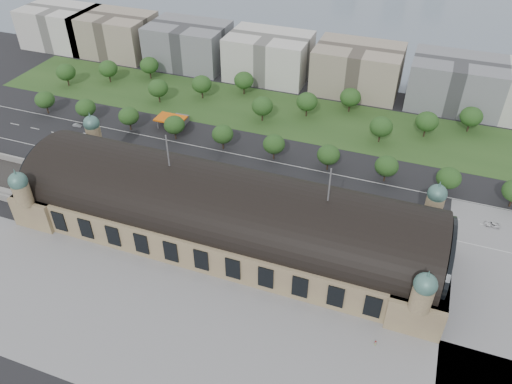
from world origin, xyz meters
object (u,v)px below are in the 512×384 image
(bus_west, at_px, (220,176))
(parked_car_6, at_px, (210,184))
(parked_car_5, at_px, (192,184))
(traffic_car_2, at_px, (142,152))
(petrol_station, at_px, (176,119))
(traffic_car_4, at_px, (306,193))
(bus_east, at_px, (296,193))
(traffic_car_0, at_px, (67,138))
(traffic_car_5, at_px, (370,200))
(parked_car_0, at_px, (105,165))
(traffic_car_1, at_px, (77,125))
(traffic_car_6, at_px, (492,224))
(bus_mid, at_px, (306,201))
(parked_car_3, at_px, (153,178))
(parked_car_4, at_px, (152,175))
(parked_car_2, at_px, (112,169))
(pedestrian_0, at_px, (375,343))
(parked_car_1, at_px, (113,169))

(bus_west, bearing_deg, parked_car_6, 161.30)
(parked_car_5, bearing_deg, traffic_car_2, -144.31)
(petrol_station, relative_size, traffic_car_4, 2.93)
(bus_east, bearing_deg, parked_car_6, 101.51)
(traffic_car_0, xyz_separation_m, traffic_car_4, (115.49, -2.17, 0.01))
(traffic_car_5, relative_size, bus_east, 0.36)
(parked_car_0, bearing_deg, petrol_station, 138.57)
(traffic_car_1, distance_m, traffic_car_2, 42.83)
(traffic_car_6, xyz_separation_m, bus_east, (-72.69, -8.23, 1.06))
(traffic_car_6, height_order, parked_car_0, traffic_car_6)
(traffic_car_6, relative_size, bus_mid, 0.43)
(parked_car_3, distance_m, parked_car_6, 24.24)
(parked_car_4, height_order, bus_mid, bus_mid)
(petrol_station, height_order, bus_west, petrol_station)
(traffic_car_1, relative_size, parked_car_2, 0.92)
(parked_car_3, xyz_separation_m, parked_car_4, (-1.05, 1.51, -0.03))
(parked_car_6, xyz_separation_m, pedestrian_0, (75.92, -53.12, 0.13))
(parked_car_1, xyz_separation_m, parked_car_6, (43.01, 4.00, 0.06))
(traffic_car_0, relative_size, bus_mid, 0.37)
(traffic_car_4, bearing_deg, parked_car_2, -83.88)
(traffic_car_2, bearing_deg, petrol_station, 178.87)
(parked_car_1, bearing_deg, traffic_car_2, 126.21)
(parked_car_0, height_order, parked_car_4, parked_car_4)
(petrol_station, bearing_deg, bus_mid, -26.83)
(pedestrian_0, bearing_deg, traffic_car_6, 82.97)
(traffic_car_4, height_order, parked_car_0, traffic_car_4)
(pedestrian_0, bearing_deg, traffic_car_1, 172.76)
(parked_car_3, height_order, parked_car_4, parked_car_3)
(traffic_car_5, relative_size, parked_car_2, 1.01)
(parked_car_4, bearing_deg, parked_car_3, -1.94)
(traffic_car_0, bearing_deg, parked_car_2, 69.92)
(traffic_car_4, xyz_separation_m, parked_car_5, (-44.96, -10.63, -0.13))
(traffic_car_4, xyz_separation_m, bus_east, (-3.54, -3.12, 1.01))
(bus_west, distance_m, bus_mid, 37.85)
(bus_mid, bearing_deg, bus_west, 83.52)
(parked_car_1, bearing_deg, parked_car_0, -144.26)
(parked_car_1, distance_m, parked_car_6, 43.19)
(parked_car_3, bearing_deg, parked_car_1, -125.65)
(traffic_car_2, height_order, parked_car_1, traffic_car_2)
(petrol_station, bearing_deg, parked_car_2, -100.12)
(bus_east, bearing_deg, traffic_car_2, 87.96)
(traffic_car_5, distance_m, parked_car_6, 64.29)
(traffic_car_2, height_order, traffic_car_6, traffic_car_6)
(parked_car_4, bearing_deg, traffic_car_0, -140.49)
(traffic_car_4, bearing_deg, petrol_station, -115.69)
(parked_car_1, bearing_deg, parked_car_5, 55.22)
(bus_east, bearing_deg, bus_west, 91.35)
(traffic_car_6, relative_size, pedestrian_0, 3.09)
(parked_car_3, height_order, bus_west, bus_west)
(bus_mid, bearing_deg, traffic_car_6, -80.70)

